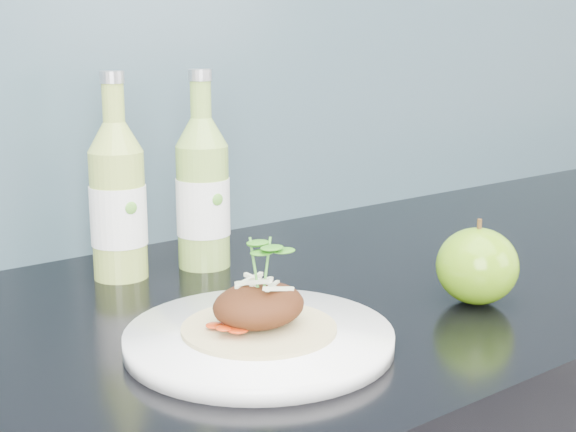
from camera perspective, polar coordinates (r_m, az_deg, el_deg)
name	(u,v)px	position (r m, az deg, el deg)	size (l,w,h in m)	color
dinner_plate	(259,338)	(0.74, -2.07, -8.70)	(0.32, 0.32, 0.02)	white
pork_taco	(259,301)	(0.72, -2.09, -6.06)	(0.14, 0.14, 0.10)	tan
green_apple	(477,266)	(0.86, 13.30, -3.48)	(0.10, 0.10, 0.09)	#46830E
cider_bottle_left	(118,201)	(0.94, -12.00, 1.03)	(0.07, 0.07, 0.24)	#99B24A
cider_bottle_right	(203,193)	(0.97, -6.07, 1.60)	(0.08, 0.08, 0.24)	#84A946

